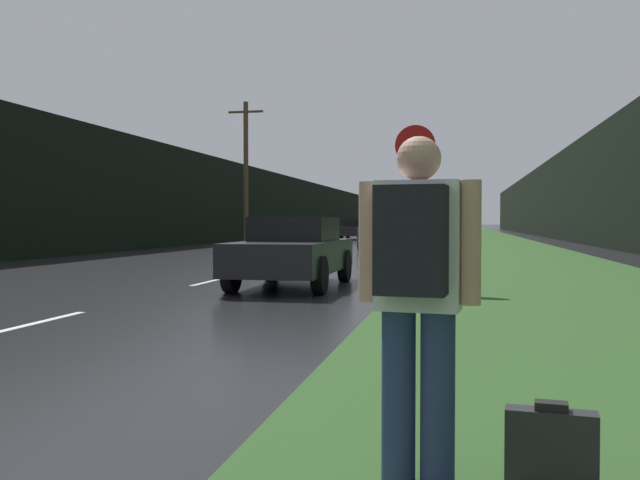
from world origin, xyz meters
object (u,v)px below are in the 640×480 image
car_passing_near (293,251)px  delivery_truck (408,219)px  stop_sign (415,186)px  suitcase (551,450)px  car_passing_far (385,234)px  car_oncoming (356,229)px  hitchhiker_with_backpack (417,287)px

car_passing_near → delivery_truck: delivery_truck is taller
stop_sign → suitcase: 9.76m
car_passing_far → delivery_truck: delivery_truck is taller
car_passing_far → stop_sign: bearing=98.2°
stop_sign → car_passing_far: size_ratio=0.72×
suitcase → car_passing_near: car_passing_near is taller
stop_sign → car_passing_far: bearing=98.2°
stop_sign → delivery_truck: (-6.42, 85.13, -0.22)m
suitcase → car_oncoming: 45.24m
hitchhiker_with_backpack → delivery_truck: size_ratio=0.21×
car_passing_far → car_oncoming: (-4.03, 18.40, -0.03)m
stop_sign → suitcase: stop_sign is taller
stop_sign → car_oncoming: (-6.42, 35.06, -1.22)m
stop_sign → delivery_truck: delivery_truck is taller
car_passing_near → car_passing_far: car_passing_far is taller
hitchhiker_with_backpack → delivery_truck: bearing=100.2°
stop_sign → suitcase: bearing=-82.5°
suitcase → car_passing_far: bearing=103.9°
car_passing_far → car_oncoming: bearing=-77.6°
car_oncoming → delivery_truck: bearing=90.0°
stop_sign → hitchhiker_with_backpack: (0.63, -9.63, -0.97)m
car_passing_near → car_oncoming: car_oncoming is taller
stop_sign → hitchhiker_with_backpack: 9.70m
stop_sign → car_oncoming: stop_sign is taller
delivery_truck → car_passing_near: bearing=-87.3°
suitcase → delivery_truck: bearing=100.6°
stop_sign → hitchhiker_with_backpack: bearing=-86.2°
car_passing_far → car_passing_near: bearing=90.0°
hitchhiker_with_backpack → car_oncoming: size_ratio=0.37×
stop_sign → hitchhiker_with_backpack: stop_sign is taller
suitcase → car_passing_near: (-3.65, 9.62, 0.50)m
suitcase → delivery_truck: 94.97m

